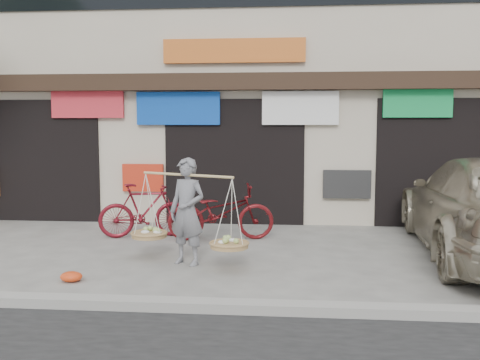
{
  "coord_description": "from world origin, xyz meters",
  "views": [
    {
      "loc": [
        1.14,
        -7.95,
        2.14
      ],
      "look_at": [
        0.35,
        0.9,
        1.23
      ],
      "focal_mm": 40.0,
      "sensor_mm": 36.0,
      "label": 1
    }
  ],
  "objects": [
    {
      "name": "shophouse_block",
      "position": [
        -0.0,
        6.42,
        3.45
      ],
      "size": [
        14.0,
        6.32,
        7.0
      ],
      "color": "#C0B39B",
      "rests_on": "ground"
    },
    {
      "name": "bike_2",
      "position": [
        -0.09,
        1.85,
        0.52
      ],
      "size": [
        2.08,
        1.05,
        1.04
      ],
      "primitive_type": "imported",
      "rotation": [
        0.0,
        0.0,
        1.76
      ],
      "color": "#5A0F12",
      "rests_on": "ground"
    },
    {
      "name": "bike_1",
      "position": [
        -1.57,
        1.94,
        0.52
      ],
      "size": [
        1.8,
        0.95,
        1.04
      ],
      "primitive_type": "imported",
      "rotation": [
        0.0,
        0.0,
        1.86
      ],
      "color": "maroon",
      "rests_on": "ground"
    },
    {
      "name": "kerb",
      "position": [
        0.0,
        -2.0,
        0.06
      ],
      "size": [
        70.0,
        0.25,
        0.12
      ],
      "primitive_type": "cube",
      "color": "gray",
      "rests_on": "ground"
    },
    {
      "name": "street_vendor",
      "position": [
        -0.38,
        0.04,
        0.76
      ],
      "size": [
        1.93,
        1.18,
        1.65
      ],
      "rotation": [
        0.0,
        0.0,
        -0.43
      ],
      "color": "slate",
      "rests_on": "ground"
    },
    {
      "name": "ground",
      "position": [
        0.0,
        0.0,
        0.0
      ],
      "size": [
        70.0,
        70.0,
        0.0
      ],
      "primitive_type": "plane",
      "color": "gray",
      "rests_on": "ground"
    },
    {
      "name": "red_bag",
      "position": [
        -1.81,
        -1.02,
        0.07
      ],
      "size": [
        0.31,
        0.25,
        0.14
      ],
      "primitive_type": "ellipsoid",
      "color": "red",
      "rests_on": "ground"
    }
  ]
}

